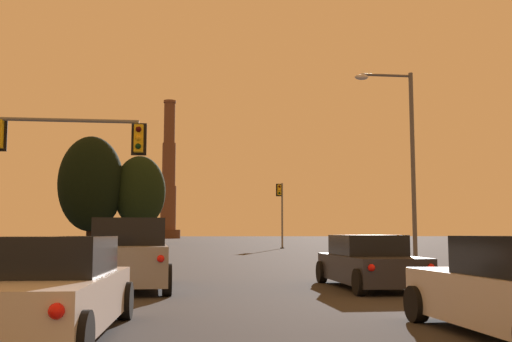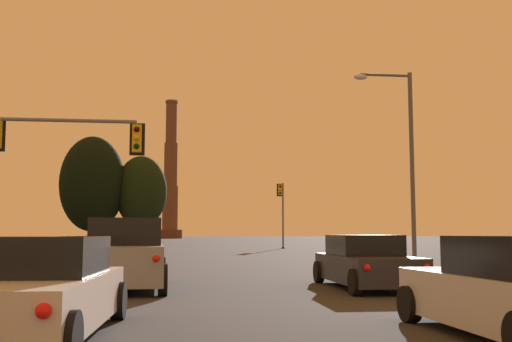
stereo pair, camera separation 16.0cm
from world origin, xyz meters
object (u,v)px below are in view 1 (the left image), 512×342
at_px(street_lamp, 404,147).
at_px(smokestack, 169,184).
at_px(suv_left_lane_front, 130,255).
at_px(traffic_light_overhead_left, 43,153).
at_px(sedan_left_lane_second, 45,291).
at_px(sedan_right_lane_front, 369,263).
at_px(traffic_light_far_right, 281,206).

height_order(street_lamp, smokestack, smokestack).
distance_m(suv_left_lane_front, smokestack, 158.47).
bearing_deg(suv_left_lane_front, street_lamp, 38.22).
xyz_separation_m(suv_left_lane_front, traffic_light_overhead_left, (-3.79, 6.44, 3.55)).
height_order(sedan_left_lane_second, sedan_right_lane_front, same).
distance_m(traffic_light_overhead_left, smokestack, 151.74).
xyz_separation_m(sedan_left_lane_second, traffic_light_overhead_left, (-3.25, 14.00, 3.78)).
distance_m(sedan_left_lane_second, traffic_light_far_right, 50.77).
relative_size(traffic_light_overhead_left, street_lamp, 0.66).
relative_size(sedan_left_lane_second, traffic_light_far_right, 0.74).
bearing_deg(suv_left_lane_front, traffic_light_overhead_left, 118.00).
bearing_deg(suv_left_lane_front, sedan_left_lane_second, -96.58).
xyz_separation_m(street_lamp, smokestack, (-13.97, 147.85, 10.37)).
distance_m(sedan_left_lane_second, smokestack, 166.01).
distance_m(street_lamp, smokestack, 148.87).
relative_size(suv_left_lane_front, sedan_right_lane_front, 1.06).
bearing_deg(sedan_right_lane_front, traffic_light_overhead_left, 145.62).
xyz_separation_m(sedan_right_lane_front, smokestack, (-8.88, 158.23, 15.12)).
distance_m(sedan_right_lane_front, traffic_light_overhead_left, 12.90).
bearing_deg(traffic_light_overhead_left, traffic_light_far_right, 67.20).
distance_m(suv_left_lane_front, traffic_light_overhead_left, 8.28).
height_order(sedan_right_lane_front, smokestack, smokestack).
distance_m(suv_left_lane_front, traffic_light_far_right, 43.31).
relative_size(sedan_right_lane_front, smokestack, 0.12).
xyz_separation_m(sedan_left_lane_second, traffic_light_far_right, (11.59, 49.30, 3.52)).
distance_m(sedan_left_lane_second, street_lamp, 21.74).
relative_size(sedan_left_lane_second, street_lamp, 0.53).
relative_size(sedan_right_lane_front, street_lamp, 0.53).
xyz_separation_m(sedan_left_lane_second, smokestack, (-1.91, 165.31, 15.12)).
relative_size(street_lamp, smokestack, 0.22).
distance_m(traffic_light_overhead_left, traffic_light_far_right, 38.30).
xyz_separation_m(suv_left_lane_front, traffic_light_far_right, (11.05, 41.74, 3.29)).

